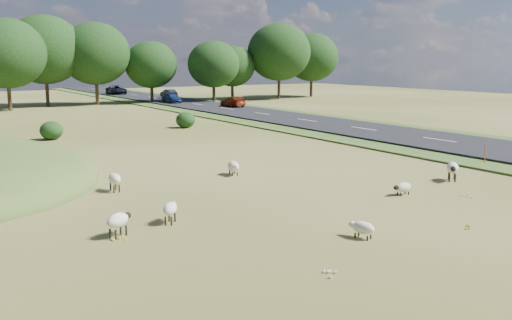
# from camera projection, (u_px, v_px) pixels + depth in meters

# --- Properties ---
(ground) EXTENTS (160.00, 160.00, 0.00)m
(ground) POSITION_uv_depth(u_px,v_px,m) (116.00, 144.00, 40.87)
(ground) COLOR #415219
(ground) RESTS_ON ground
(road) EXTENTS (8.00, 150.00, 0.25)m
(road) POSITION_uv_depth(u_px,v_px,m) (272.00, 116.00, 59.55)
(road) COLOR black
(road) RESTS_ON ground
(treeline) EXTENTS (96.28, 14.66, 11.70)m
(treeline) POSITION_uv_depth(u_px,v_px,m) (12.00, 55.00, 68.93)
(treeline) COLOR black
(treeline) RESTS_ON ground
(shrubs) EXTENTS (22.87, 4.52, 1.49)m
(shrubs) POSITION_uv_depth(u_px,v_px,m) (49.00, 128.00, 44.16)
(shrubs) COLOR black
(shrubs) RESTS_ON ground
(marker_post) EXTENTS (0.06, 0.06, 1.20)m
(marker_post) POSITION_uv_depth(u_px,v_px,m) (485.00, 154.00, 32.53)
(marker_post) COLOR #D8590C
(marker_post) RESTS_ON ground
(sheep_0) EXTENTS (0.63, 1.04, 0.58)m
(sheep_0) POSITION_uv_depth(u_px,v_px,m) (362.00, 228.00, 19.04)
(sheep_0) COLOR beige
(sheep_0) RESTS_ON ground
(sheep_1) EXTENTS (0.55, 1.17, 0.84)m
(sheep_1) POSITION_uv_depth(u_px,v_px,m) (114.00, 179.00, 25.84)
(sheep_1) COLOR beige
(sheep_1) RESTS_ON ground
(sheep_2) EXTENTS (0.99, 0.45, 0.57)m
(sheep_2) POSITION_uv_depth(u_px,v_px,m) (403.00, 187.00, 25.13)
(sheep_2) COLOR beige
(sheep_2) RESTS_ON ground
(sheep_3) EXTENTS (1.15, 0.94, 0.83)m
(sheep_3) POSITION_uv_depth(u_px,v_px,m) (118.00, 220.00, 19.16)
(sheep_3) COLOR beige
(sheep_3) RESTS_ON ground
(sheep_4) EXTENTS (0.81, 1.32, 0.73)m
(sheep_4) POSITION_uv_depth(u_px,v_px,m) (234.00, 166.00, 29.55)
(sheep_4) COLOR beige
(sheep_4) RESTS_ON ground
(sheep_5) EXTENTS (1.22, 1.17, 0.93)m
(sheep_5) POSITION_uv_depth(u_px,v_px,m) (453.00, 168.00, 28.09)
(sheep_5) COLOR beige
(sheep_5) RESTS_ON ground
(sheep_6) EXTENTS (0.93, 1.06, 0.78)m
(sheep_6) POSITION_uv_depth(u_px,v_px,m) (170.00, 209.00, 20.77)
(sheep_6) COLOR beige
(sheep_6) RESTS_ON ground
(car_1) EXTENTS (1.56, 3.87, 1.32)m
(car_1) POSITION_uv_depth(u_px,v_px,m) (172.00, 98.00, 76.88)
(car_1) COLOR navy
(car_1) RESTS_ON road
(car_2) EXTENTS (1.71, 4.21, 1.22)m
(car_2) POSITION_uv_depth(u_px,v_px,m) (233.00, 102.00, 70.37)
(car_2) COLOR maroon
(car_2) RESTS_ON road
(car_3) EXTENTS (1.35, 3.87, 1.27)m
(car_3) POSITION_uv_depth(u_px,v_px,m) (169.00, 94.00, 87.20)
(car_3) COLOR black
(car_3) RESTS_ON road
(car_5) EXTENTS (2.42, 5.24, 1.46)m
(car_5) POSITION_uv_depth(u_px,v_px,m) (116.00, 90.00, 96.58)
(car_5) COLOR black
(car_5) RESTS_ON road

